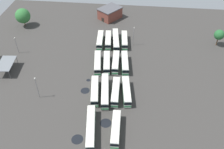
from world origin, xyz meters
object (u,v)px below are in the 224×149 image
at_px(lamp_post_near_entrance, 133,36).
at_px(tree_northeast, 219,35).
at_px(bus_row2_slot1, 105,91).
at_px(bus_row2_slot3, 126,91).
at_px(bus_row0_slot2, 116,40).
at_px(bus_row1_slot1, 107,63).
at_px(maintenance_shelter, 6,64).
at_px(lamp_post_by_building, 16,45).
at_px(bus_row3_slot0, 91,127).
at_px(depot_building, 110,13).
at_px(bus_row0_slot1, 108,40).
at_px(lamp_post_far_corner, 37,87).
at_px(bus_row1_slot3, 125,63).
at_px(bus_row1_slot2, 116,62).
at_px(bus_row3_slot2, 116,129).
at_px(bus_row1_slot0, 98,63).
at_px(bus_row0_slot3, 124,40).
at_px(bus_row2_slot2, 116,92).
at_px(tree_northwest, 23,16).
at_px(bus_row2_slot0, 95,91).
at_px(bus_row0_slot0, 100,40).

height_order(lamp_post_near_entrance, tree_northeast, lamp_post_near_entrance).
relative_size(bus_row2_slot1, bus_row2_slot3, 1.20).
height_order(bus_row0_slot2, bus_row1_slot1, same).
relative_size(maintenance_shelter, lamp_post_by_building, 1.35).
bearing_deg(bus_row3_slot0, depot_building, -177.98).
distance_m(bus_row0_slot1, maintenance_shelter, 43.57).
distance_m(bus_row0_slot1, bus_row1_slot1, 16.29).
bearing_deg(lamp_post_far_corner, tree_northeast, 120.50).
relative_size(bus_row1_slot3, maintenance_shelter, 1.23).
distance_m(bus_row1_slot2, bus_row1_slot3, 3.63).
bearing_deg(bus_row3_slot2, bus_row1_slot0, -161.80).
xyz_separation_m(bus_row0_slot3, lamp_post_far_corner, (36.64, -26.96, 3.04)).
distance_m(bus_row3_slot2, lamp_post_far_corner, 30.40).
distance_m(bus_row1_slot2, lamp_post_near_entrance, 17.13).
xyz_separation_m(bus_row0_slot2, bus_row3_slot0, (48.64, -2.79, 0.00)).
bearing_deg(bus_row2_slot3, bus_row0_slot1, -162.13).
xyz_separation_m(bus_row1_slot0, bus_row2_slot2, (15.54, 8.67, -0.00)).
bearing_deg(bus_row2_slot1, bus_row1_slot3, 160.76).
relative_size(bus_row0_slot1, bus_row0_slot2, 0.77).
bearing_deg(bus_row3_slot0, bus_row1_slot3, 166.28).
height_order(bus_row0_slot3, lamp_post_near_entrance, lamp_post_near_entrance).
bearing_deg(bus_row3_slot0, bus_row2_slot1, 172.24).
bearing_deg(bus_row1_slot2, tree_northeast, 114.43).
relative_size(bus_row1_slot1, tree_northwest, 1.33).
bearing_deg(tree_northeast, bus_row3_slot2, -37.65).
height_order(bus_row2_slot0, bus_row3_slot2, same).
xyz_separation_m(bus_row1_slot3, tree_northwest, (-26.72, -51.58, 3.76)).
height_order(bus_row0_slot3, bus_row2_slot0, same).
height_order(lamp_post_far_corner, tree_northeast, lamp_post_far_corner).
distance_m(depot_building, maintenance_shelter, 58.58).
relative_size(bus_row0_slot2, bus_row3_slot2, 1.27).
bearing_deg(bus_row3_slot2, bus_row1_slot1, -168.10).
bearing_deg(maintenance_shelter, bus_row2_slot1, 77.45).
bearing_deg(tree_northwest, lamp_post_near_entrance, 78.48).
height_order(bus_row1_slot2, lamp_post_by_building, lamp_post_by_building).
xyz_separation_m(bus_row1_slot3, depot_building, (-39.42, -10.50, 1.08)).
height_order(maintenance_shelter, tree_northeast, tree_northeast).
relative_size(lamp_post_by_building, lamp_post_near_entrance, 0.86).
bearing_deg(tree_northeast, bus_row0_slot0, -85.22).
bearing_deg(lamp_post_far_corner, bus_row3_slot0, 58.92).
distance_m(bus_row1_slot1, tree_northwest, 52.33).
bearing_deg(tree_northeast, bus_row2_slot0, -53.18).
bearing_deg(tree_northwest, bus_row1_slot1, 58.41).
bearing_deg(bus_row1_slot1, bus_row0_slot0, -162.59).
relative_size(bus_row0_slot0, bus_row2_slot0, 0.94).
distance_m(depot_building, lamp_post_far_corner, 62.38).
relative_size(bus_row0_slot1, lamp_post_by_building, 1.58).
height_order(bus_row2_slot1, depot_building, depot_building).
distance_m(bus_row3_slot0, bus_row3_slot2, 7.50).
distance_m(bus_row0_slot2, bus_row1_slot1, 16.80).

